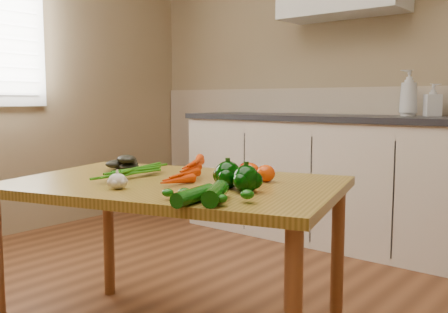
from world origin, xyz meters
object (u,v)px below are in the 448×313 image
Objects in this scene: pepper_b at (246,176)px; zucchini_b at (194,195)px; carrot_bunch at (171,172)px; soap_bottle_a at (409,93)px; pepper_a at (228,175)px; pepper_c at (246,179)px; tomato_a at (247,170)px; soap_bottle_b at (433,100)px; tomato_b at (251,171)px; zucchini_a at (216,193)px; garlic_bulb at (117,181)px; tomato_c at (266,173)px; table at (175,200)px; leafy_greens at (126,160)px.

pepper_b is 0.40× the size of zucchini_b.
pepper_b is at bearing 98.82° from zucchini_b.
carrot_bunch is at bearing 144.28° from zucchini_b.
soap_bottle_a reaches higher than pepper_a.
carrot_bunch is 2.52× the size of pepper_c.
pepper_b is 0.84× the size of pepper_c.
tomato_a is (-0.12, 0.16, -0.01)m from pepper_b.
soap_bottle_b reaches higher than tomato_b.
soap_bottle_b is at bearing 90.23° from zucchini_a.
garlic_bulb is 0.43m from zucchini_a.
pepper_b is at bearing -53.68° from tomato_a.
tomato_c reaches higher than tomato_a.
soap_bottle_b is at bearing 62.73° from table.
tomato_a is 0.04m from tomato_b.
soap_bottle_b is 1.98m from pepper_a.
table is 7.45× the size of zucchini_b.
tomato_a is at bearing 110.76° from pepper_a.
table is 0.32m from tomato_a.
tomato_b reaches higher than carrot_bunch.
tomato_b is at bearing 112.96° from zucchini_a.
table is 7.28× the size of zucchini_a.
soap_bottle_b is 2.02m from carrot_bunch.
leafy_greens is at bearing 137.12° from garlic_bulb.
leafy_greens is 0.70m from tomato_c.
soap_bottle_a is at bearing 93.76° from pepper_c.
pepper_b reaches higher than zucchini_b.
garlic_bulb reaches higher than zucchini_b.
pepper_b is at bearing 65.78° from pepper_a.
soap_bottle_b is 1.76m from tomato_a.
soap_bottle_b is 2.25m from zucchini_b.
soap_bottle_a is 4.24× the size of tomato_a.
tomato_c is at bearing -40.77° from soap_bottle_a.
leafy_greens is at bearing -166.05° from tomato_b.
soap_bottle_b reaches higher than leafy_greens.
pepper_b is (0.06, -1.86, -0.33)m from soap_bottle_a.
pepper_c is (0.40, 0.24, 0.02)m from garlic_bulb.
pepper_c is 1.30× the size of tomato_b.
pepper_a reaches higher than zucchini_b.
pepper_c is (0.40, -0.02, 0.02)m from carrot_bunch.
pepper_a reaches higher than pepper_c.
zucchini_a is (0.39, -0.21, 0.10)m from table.
tomato_a and tomato_b have the same top height.
tomato_a reaches higher than carrot_bunch.
soap_bottle_a is 1.73m from tomato_a.
garlic_bulb is 0.71× the size of pepper_c.
pepper_b reaches higher than tomato_a.
tomato_b is 0.09m from tomato_c.
tomato_a is at bearing 163.99° from tomato_c.
zucchini_b is (0.09, -0.27, -0.02)m from pepper_a.
soap_bottle_b is at bearing 83.08° from tomato_a.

